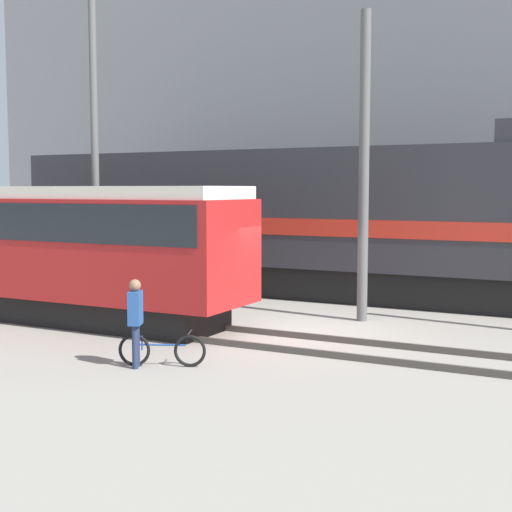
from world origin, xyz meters
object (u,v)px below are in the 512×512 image
bicycle (162,350)px  utility_pole_left (95,151)px  utility_pole_center (364,168)px  streetcar (46,243)px  person (135,314)px  freight_locomotive (292,219)px

bicycle → utility_pole_left: size_ratio=0.17×
utility_pole_center → streetcar: bearing=-154.9°
person → utility_pole_center: 7.53m
bicycle → utility_pole_left: bearing=137.4°
streetcar → person: 6.16m
freight_locomotive → utility_pole_center: (3.59, -3.47, 1.49)m
person → utility_pole_center: utility_pole_center is taller
freight_locomotive → utility_pole_center: utility_pole_center is taller
freight_locomotive → person: 10.25m
person → freight_locomotive: bearing=97.9°
freight_locomotive → streetcar: (-3.82, -6.93, -0.44)m
utility_pole_left → bicycle: bearing=-42.6°
streetcar → person: streetcar is taller
freight_locomotive → streetcar: freight_locomotive is taller
utility_pole_left → utility_pole_center: utility_pole_left is taller
bicycle → utility_pole_left: utility_pole_left is taller
streetcar → person: size_ratio=6.67×
person → bicycle: bearing=39.9°
utility_pole_left → utility_pole_center: size_ratio=1.16×
person → streetcar: bearing=149.0°
bicycle → utility_pole_left: 10.19m
freight_locomotive → person: freight_locomotive is taller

